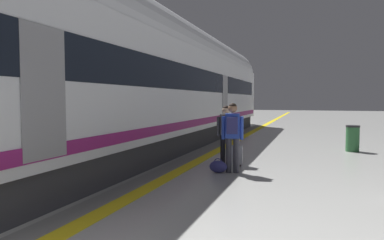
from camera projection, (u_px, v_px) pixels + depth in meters
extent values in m
cube|color=yellow|center=(213.00, 153.00, 11.63)|extent=(0.36, 80.00, 0.01)
cube|color=slate|center=(204.00, 152.00, 11.74)|extent=(0.62, 80.00, 0.01)
cube|color=#38383D|center=(120.00, 150.00, 9.97)|extent=(2.67, 28.90, 0.70)
cube|color=silver|center=(119.00, 87.00, 9.86)|extent=(2.90, 30.11, 2.90)
cylinder|color=silver|center=(118.00, 38.00, 9.78)|extent=(2.84, 29.51, 2.84)
cube|color=black|center=(119.00, 75.00, 9.84)|extent=(2.93, 28.30, 0.80)
cube|color=#8C1966|center=(120.00, 127.00, 9.93)|extent=(2.94, 29.51, 0.24)
cone|color=silver|center=(237.00, 98.00, 25.28)|extent=(2.75, 2.60, 2.75)
cube|color=gray|center=(44.00, 93.00, 5.14)|extent=(0.02, 0.90, 2.00)
cube|color=gray|center=(225.00, 97.00, 15.78)|extent=(0.02, 0.90, 2.00)
cylinder|color=#383842|center=(229.00, 155.00, 8.49)|extent=(0.14, 0.14, 0.85)
cylinder|color=#383842|center=(236.00, 155.00, 8.45)|extent=(0.14, 0.14, 0.85)
cube|color=blue|center=(232.00, 126.00, 8.43)|extent=(0.37, 0.26, 0.61)
cylinder|color=blue|center=(223.00, 128.00, 8.48)|extent=(0.09, 0.09, 0.57)
cylinder|color=blue|center=(242.00, 128.00, 8.40)|extent=(0.09, 0.09, 0.57)
sphere|color=#A37556|center=(233.00, 108.00, 8.40)|extent=(0.22, 0.22, 0.22)
sphere|color=black|center=(233.00, 107.00, 8.40)|extent=(0.20, 0.20, 0.20)
cube|color=navy|center=(232.00, 126.00, 8.28)|extent=(0.28, 0.18, 0.40)
ellipsoid|color=navy|center=(218.00, 167.00, 8.45)|extent=(0.44, 0.26, 0.30)
torus|color=navy|center=(218.00, 163.00, 8.45)|extent=(0.22, 0.02, 0.22)
cylinder|color=black|center=(223.00, 149.00, 9.63)|extent=(0.14, 0.14, 0.81)
cylinder|color=black|center=(229.00, 149.00, 9.63)|extent=(0.14, 0.14, 0.81)
cube|color=#4C4C51|center=(226.00, 125.00, 9.59)|extent=(0.37, 0.29, 0.58)
cylinder|color=#4C4C51|center=(218.00, 126.00, 9.60)|extent=(0.09, 0.09, 0.54)
cylinder|color=#4C4C51|center=(234.00, 126.00, 9.61)|extent=(0.09, 0.09, 0.54)
sphere|color=beige|center=(226.00, 110.00, 9.57)|extent=(0.21, 0.21, 0.21)
sphere|color=black|center=(226.00, 109.00, 9.57)|extent=(0.20, 0.20, 0.20)
cube|color=brown|center=(226.00, 124.00, 9.45)|extent=(0.28, 0.21, 0.39)
cube|color=#9E9EA3|center=(235.00, 155.00, 9.33)|extent=(0.40, 0.27, 0.49)
cube|color=#9E9EA3|center=(236.00, 156.00, 9.45)|extent=(0.31, 0.05, 0.27)
cylinder|color=black|center=(230.00, 165.00, 9.31)|extent=(0.03, 0.06, 0.06)
cylinder|color=black|center=(240.00, 165.00, 9.25)|extent=(0.03, 0.06, 0.06)
cylinder|color=gray|center=(231.00, 139.00, 9.27)|extent=(0.02, 0.02, 0.38)
cylinder|color=gray|center=(239.00, 139.00, 9.23)|extent=(0.02, 0.02, 0.38)
cube|color=black|center=(235.00, 132.00, 9.24)|extent=(0.22, 0.05, 0.02)
cylinder|color=#2D6638|center=(353.00, 139.00, 11.92)|extent=(0.44, 0.44, 0.85)
cylinder|color=#262628|center=(353.00, 126.00, 11.89)|extent=(0.46, 0.46, 0.06)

